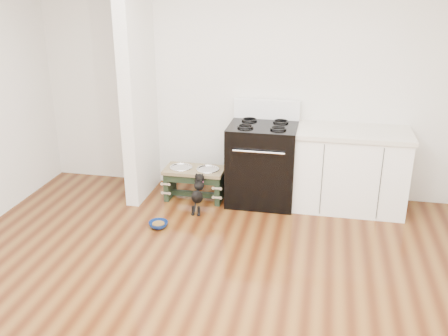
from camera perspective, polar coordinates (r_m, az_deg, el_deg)
ground at (r=4.11m, az=-3.53°, el=-15.84°), size 5.00×5.00×0.00m
room_shell at (r=3.39m, az=-4.14°, el=6.60°), size 5.00×5.00×5.00m
partition_wall at (r=5.76m, az=-9.82°, el=9.63°), size 0.15×0.80×2.70m
oven_range at (r=5.71m, az=4.40°, el=0.68°), size 0.76×0.69×1.14m
cabinet_run at (r=5.71m, az=14.21°, el=-0.21°), size 1.24×0.64×0.91m
dog_feeder at (r=5.82m, az=-3.40°, el=-1.09°), size 0.69×0.37×0.39m
puppy at (r=5.53m, az=-3.00°, el=-2.79°), size 0.12×0.36×0.42m
floor_bowl at (r=5.30m, az=-7.50°, el=-6.43°), size 0.25×0.25×0.06m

